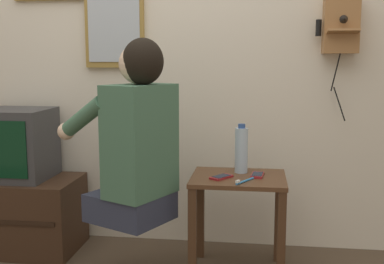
% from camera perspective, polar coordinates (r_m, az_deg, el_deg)
% --- Properties ---
extents(wall_back, '(6.80, 0.05, 2.55)m').
position_cam_1_polar(wall_back, '(2.92, -2.84, 11.66)').
color(wall_back, silver).
rests_on(wall_back, ground_plane).
extents(side_table, '(0.48, 0.40, 0.52)m').
position_cam_1_polar(side_table, '(2.54, 5.49, -7.95)').
color(side_table, '#51331E').
rests_on(side_table, ground_plane).
extents(person, '(0.61, 0.54, 0.90)m').
position_cam_1_polar(person, '(2.37, -6.69, -0.70)').
color(person, '#2D3347').
rests_on(person, ground_plane).
extents(tv_stand, '(0.74, 0.43, 0.43)m').
position_cam_1_polar(tv_stand, '(3.07, -20.10, -9.06)').
color(tv_stand, '#382316').
rests_on(tv_stand, ground_plane).
extents(television, '(0.44, 0.37, 0.41)m').
position_cam_1_polar(television, '(2.99, -20.55, -1.31)').
color(television, '#38383A').
rests_on(television, tv_stand).
extents(wall_phone_antique, '(0.23, 0.18, 0.73)m').
position_cam_1_polar(wall_phone_antique, '(2.82, 17.22, 12.14)').
color(wall_phone_antique, '#9E6B3D').
extents(wall_mirror, '(0.36, 0.03, 0.67)m').
position_cam_1_polar(wall_mirror, '(2.96, -9.22, 14.04)').
color(wall_mirror, olive).
extents(cell_phone_held, '(0.12, 0.14, 0.01)m').
position_cam_1_polar(cell_phone_held, '(2.46, 3.50, -5.35)').
color(cell_phone_held, maroon).
rests_on(cell_phone_held, side_table).
extents(cell_phone_spare, '(0.07, 0.13, 0.01)m').
position_cam_1_polar(cell_phone_spare, '(2.52, 7.76, -5.06)').
color(cell_phone_spare, maroon).
rests_on(cell_phone_spare, side_table).
extents(water_bottle, '(0.07, 0.07, 0.26)m').
position_cam_1_polar(water_bottle, '(2.57, 5.87, -2.11)').
color(water_bottle, '#ADC6DB').
rests_on(water_bottle, side_table).
extents(toothbrush, '(0.09, 0.14, 0.02)m').
position_cam_1_polar(toothbrush, '(2.38, 6.14, -5.80)').
color(toothbrush, '#338CD8').
rests_on(toothbrush, side_table).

